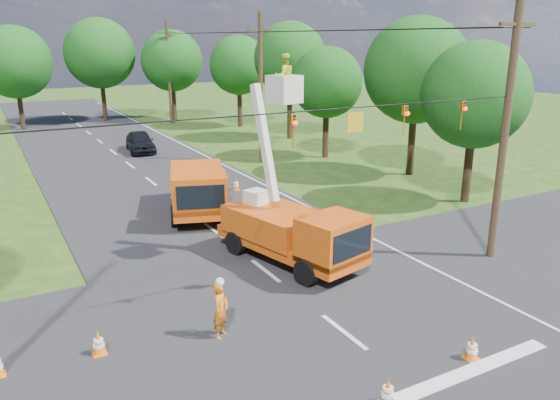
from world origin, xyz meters
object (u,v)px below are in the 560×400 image
second_truck (198,188)px  traffic_cone_7 (236,184)px  traffic_cone_0 (388,392)px  pole_right_far (169,72)px  tree_right_d (290,58)px  tree_far_c (172,61)px  tree_right_b (417,71)px  traffic_cone_1 (472,348)px  ground_worker (221,310)px  tree_right_e (239,65)px  bucket_truck (293,222)px  tree_far_a (15,62)px  tree_far_b (100,53)px  pole_right_mid (261,87)px  pole_right_near (505,129)px  tree_right_a (475,95)px  tree_right_c (327,83)px  traffic_cone_2 (298,238)px  traffic_cone_3 (278,211)px  distant_car (140,142)px

second_truck → traffic_cone_7: (3.36, 2.97, -0.93)m
traffic_cone_0 → pole_right_far: bearing=78.1°
tree_right_d → tree_far_c: (-5.30, 15.00, -0.62)m
tree_right_b → traffic_cone_1: bearing=-127.3°
ground_worker → traffic_cone_7: ground_worker is taller
pole_right_far → tree_right_e: pole_right_far is taller
ground_worker → bucket_truck: bearing=-2.2°
bucket_truck → second_truck: size_ratio=1.11×
pole_right_far → tree_right_e: (5.30, -5.00, 0.70)m
second_truck → tree_far_c: 32.82m
bucket_truck → traffic_cone_1: 8.25m
tree_far_c → tree_far_a: bearing=176.1°
tree_far_b → bucket_truck: bearing=-92.3°
pole_right_mid → traffic_cone_7: bearing=-127.6°
pole_right_near → tree_far_a: 45.08m
traffic_cone_1 → tree_right_a: (11.29, 10.79, 5.20)m
tree_right_d → tree_far_b: 21.52m
bucket_truck → pole_right_mid: 18.49m
bucket_truck → pole_right_far: bearing=65.0°
traffic_cone_1 → tree_right_b: bearing=52.7°
tree_right_c → tree_right_e: tree_right_e is taller
tree_right_c → pole_right_mid: bearing=168.0°
second_truck → tree_right_b: 15.55m
tree_right_a → second_truck: bearing=159.8°
tree_right_b → ground_worker: bearing=-145.7°
traffic_cone_0 → traffic_cone_2: size_ratio=1.00×
traffic_cone_3 → tree_right_c: 15.37m
distant_car → traffic_cone_0: size_ratio=6.51×
second_truck → traffic_cone_2: 6.59m
pole_right_near → tree_right_a: bearing=50.2°
traffic_cone_7 → tree_right_c: size_ratio=0.09×
pole_right_mid → tree_far_c: (1.00, 22.00, 0.96)m
bucket_truck → pole_right_far: (7.16, 36.69, 3.47)m
tree_right_d → pole_right_mid: bearing=-132.0°
pole_right_far → tree_far_c: (1.00, 2.00, 0.96)m
traffic_cone_3 → tree_far_b: (-0.41, 36.77, 6.45)m
traffic_cone_0 → traffic_cone_2: same height
tree_right_e → tree_far_a: size_ratio=0.91×
pole_right_far → tree_right_e: size_ratio=1.16×
traffic_cone_7 → ground_worker: bearing=-116.0°
tree_right_a → tree_right_e: bearing=89.4°
second_truck → tree_right_b: (14.63, 1.16, 5.14)m
tree_far_a → pole_right_near: bearing=-72.6°
bucket_truck → traffic_cone_1: bearing=-97.8°
traffic_cone_0 → pole_right_near: size_ratio=0.07×
pole_right_mid → tree_far_c: 22.04m
traffic_cone_2 → traffic_cone_7: bearing=81.5°
pole_right_near → tree_right_b: bearing=61.6°
traffic_cone_0 → tree_far_a: (-4.01, 48.17, 5.83)m
tree_right_d → traffic_cone_1: bearing=-111.6°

